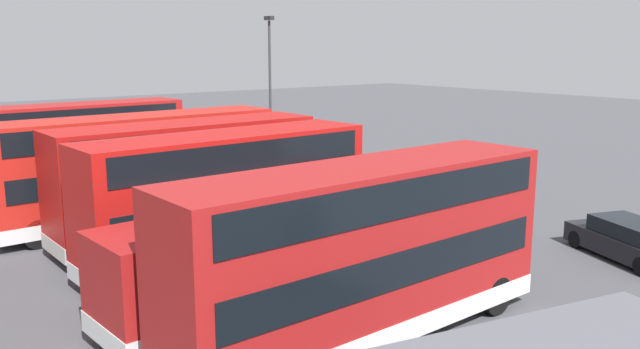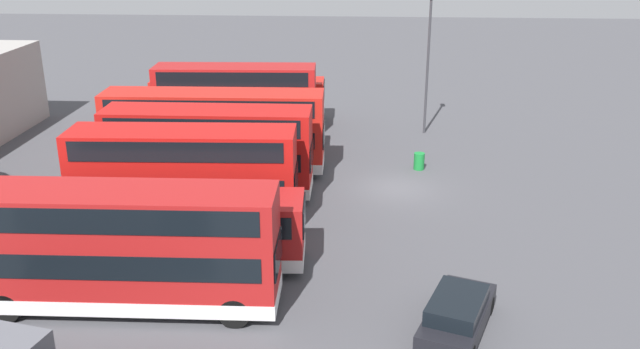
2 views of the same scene
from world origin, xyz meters
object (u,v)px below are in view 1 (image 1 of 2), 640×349
object	(u,v)px
bus_single_deck_sixth	(100,173)
bus_double_decker_seventh	(80,145)
bus_double_decker_third	(228,195)
bus_double_decker_fourth	(188,177)
bus_double_decker_fifth	(139,165)
lamp_post_tall	(270,80)
bus_double_decker_near_end	(364,248)
bus_single_deck_far_end	(53,154)
car_hatchback_silver	(628,240)
waste_bin_yellow	(332,175)
bus_single_deck_second	(295,248)

from	to	relation	value
bus_single_deck_sixth	bus_double_decker_seventh	bearing A→B (deg)	-5.69
bus_double_decker_third	bus_double_decker_fourth	distance (m)	3.64
bus_double_decker_fifth	lamp_post_tall	world-z (taller)	lamp_post_tall
bus_double_decker_third	lamp_post_tall	bearing A→B (deg)	-37.90
bus_double_decker_near_end	bus_double_decker_third	size ratio (longest dim) A/B	1.07
bus_double_decker_fourth	bus_double_decker_seventh	world-z (taller)	same
bus_double_decker_near_end	bus_single_deck_sixth	size ratio (longest dim) A/B	0.92
bus_single_deck_far_end	car_hatchback_silver	size ratio (longest dim) A/B	2.52
bus_double_decker_fourth	waste_bin_yellow	size ratio (longest dim) A/B	10.92
bus_single_deck_second	waste_bin_yellow	xyz separation A→B (m)	(12.30, -11.32, -1.15)
bus_double_decker_fourth	bus_double_decker_fifth	world-z (taller)	same
bus_single_deck_far_end	bus_double_decker_fourth	bearing A→B (deg)	-175.86
bus_double_decker_near_end	lamp_post_tall	size ratio (longest dim) A/B	1.20
bus_double_decker_near_end	bus_single_deck_far_end	bearing A→B (deg)	0.91
waste_bin_yellow	lamp_post_tall	bearing A→B (deg)	-6.79
bus_double_decker_fifth	waste_bin_yellow	xyz separation A→B (m)	(1.12, -11.35, -1.98)
bus_double_decker_seventh	lamp_post_tall	bearing A→B (deg)	-84.51
bus_double_decker_third	bus_double_decker_fifth	distance (m)	7.19
bus_single_deck_far_end	car_hatchback_silver	world-z (taller)	bus_single_deck_far_end
bus_single_deck_sixth	bus_single_deck_far_end	xyz separation A→B (m)	(6.92, 0.07, 0.00)
bus_double_decker_third	waste_bin_yellow	size ratio (longest dim) A/B	10.78
bus_single_deck_second	waste_bin_yellow	size ratio (longest dim) A/B	12.50
bus_single_deck_sixth	bus_double_decker_near_end	bearing A→B (deg)	-178.96
bus_double_decker_near_end	bus_single_deck_far_end	size ratio (longest dim) A/B	0.91
bus_single_deck_sixth	lamp_post_tall	bearing A→B (deg)	-69.10
bus_double_decker_fourth	lamp_post_tall	distance (m)	16.95
bus_single_deck_second	waste_bin_yellow	world-z (taller)	bus_single_deck_second
bus_single_deck_far_end	bus_single_deck_sixth	bearing A→B (deg)	-179.43
bus_single_deck_second	car_hatchback_silver	distance (m)	12.17
bus_double_decker_near_end	bus_double_decker_fifth	world-z (taller)	same
bus_double_decker_near_end	bus_double_decker_third	bearing A→B (deg)	-2.25
bus_double_decker_fourth	bus_double_decker_seventh	xyz separation A→B (m)	(10.71, 0.58, 0.00)
bus_double_decker_third	bus_double_decker_fourth	bearing A→B (deg)	-5.23
lamp_post_tall	bus_double_decker_seventh	bearing A→B (deg)	95.49
bus_double_decker_fourth	bus_single_deck_far_end	size ratio (longest dim) A/B	0.86
bus_single_deck_sixth	bus_single_deck_far_end	size ratio (longest dim) A/B	0.99
bus_single_deck_second	bus_double_decker_third	world-z (taller)	bus_double_decker_third
bus_single_deck_sixth	waste_bin_yellow	size ratio (longest dim) A/B	12.50
bus_double_decker_fifth	bus_single_deck_sixth	world-z (taller)	bus_double_decker_fifth
bus_double_decker_seventh	car_hatchback_silver	size ratio (longest dim) A/B	2.20
bus_double_decker_near_end	bus_double_decker_fourth	xyz separation A→B (m)	(10.86, -0.62, -0.00)
lamp_post_tall	waste_bin_yellow	distance (m)	8.71
bus_double_decker_seventh	waste_bin_yellow	world-z (taller)	bus_double_decker_seventh
bus_double_decker_fifth	waste_bin_yellow	bearing A→B (deg)	-84.39
bus_double_decker_fifth	bus_single_deck_second	bearing A→B (deg)	-179.81
bus_double_decker_fifth	bus_double_decker_seventh	xyz separation A→B (m)	(7.15, 0.11, -0.00)
bus_single_deck_sixth	bus_single_deck_far_end	bearing A→B (deg)	0.57
bus_single_deck_second	bus_double_decker_fourth	xyz separation A→B (m)	(7.62, -0.43, 0.82)
bus_double_decker_seventh	bus_double_decker_near_end	bearing A→B (deg)	179.90
bus_double_decker_near_end	lamp_post_tall	xyz separation A→B (m)	(22.75, -12.37, 2.83)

